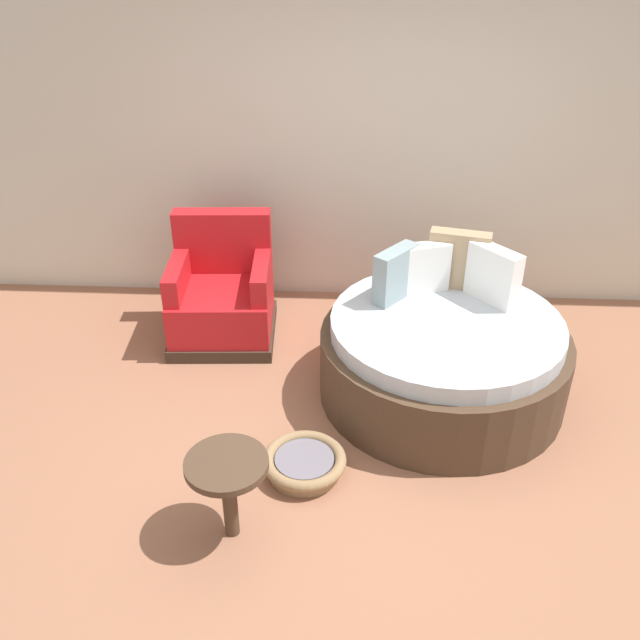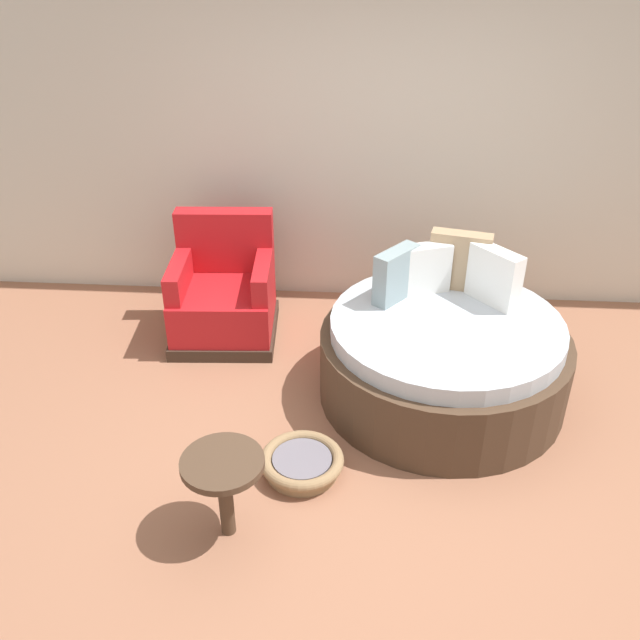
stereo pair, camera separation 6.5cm
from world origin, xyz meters
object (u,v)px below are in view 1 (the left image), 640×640
object	(u,v)px
red_armchair	(223,296)
side_table	(227,475)
pet_basket	(304,463)
round_daybed	(443,354)

from	to	relation	value
red_armchair	side_table	xyz separation A→B (m)	(0.39, -2.05, 0.10)
red_armchair	pet_basket	bearing A→B (deg)	-64.20
pet_basket	side_table	distance (m)	0.70
round_daybed	red_armchair	world-z (taller)	round_daybed
round_daybed	red_armchair	distance (m)	1.80
red_armchair	pet_basket	size ratio (longest dim) A/B	1.84
red_armchair	side_table	bearing A→B (deg)	-79.15
pet_basket	side_table	size ratio (longest dim) A/B	0.98
round_daybed	side_table	size ratio (longest dim) A/B	3.25
round_daybed	side_table	xyz separation A→B (m)	(-1.26, -1.34, 0.11)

